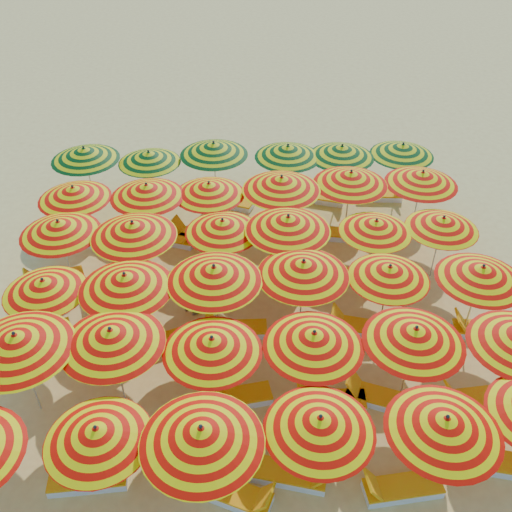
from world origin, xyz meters
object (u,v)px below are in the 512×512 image
at_px(umbrella_19, 133,229).
at_px(lounger_1, 235,495).
at_px(umbrella_4, 445,425).
at_px(lounger_23, 230,202).
at_px(umbrella_31, 149,157).
at_px(lounger_13, 482,330).
at_px(umbrella_17, 482,273).
at_px(lounger_12, 360,327).
at_px(umbrella_28, 351,178).
at_px(lounger_14, 55,280).
at_px(lounger_4, 494,462).
at_px(lounger_22, 80,201).
at_px(umbrella_8, 212,345).
at_px(lounger_21, 328,233).
at_px(umbrella_22, 376,226).
at_px(umbrella_10, 415,335).
at_px(umbrella_15, 303,268).
at_px(umbrella_34, 342,151).
at_px(umbrella_27, 281,183).
at_px(lounger_9, 39,336).
at_px(lounger_7, 378,397).
at_px(lounger_16, 301,276).
at_px(umbrella_23, 443,223).
at_px(lounger_0, 90,479).
at_px(umbrella_9, 314,339).
at_px(beachgoer_b, 189,291).
at_px(umbrella_24, 74,193).
at_px(lounger_20, 195,236).
at_px(umbrella_18, 59,228).
at_px(umbrella_13, 125,281).
at_px(umbrella_30, 85,154).
at_px(umbrella_14, 214,274).
at_px(umbrella_7, 111,337).
at_px(umbrella_16, 389,272).
at_px(lounger_11, 235,329).
at_px(umbrella_35, 402,150).
at_px(umbrella_12, 44,286).
at_px(lounger_2, 290,474).
at_px(umbrella_26, 209,189).
at_px(umbrella_3, 320,424).
at_px(umbrella_6, 17,342).
at_px(umbrella_21, 288,223).
at_px(lounger_5, 236,398).
at_px(lounger_19, 172,238).
at_px(umbrella_25, 147,191).
at_px(lounger_24, 323,198).

xyz_separation_m(umbrella_19, lounger_1, (2.74, -6.93, -2.18)).
height_order(umbrella_4, lounger_23, umbrella_4).
relative_size(umbrella_31, lounger_13, 1.48).
relative_size(umbrella_17, lounger_12, 1.50).
xyz_separation_m(umbrella_28, lounger_14, (-9.54, -2.15, -2.15)).
xyz_separation_m(lounger_4, lounger_22, (-11.51, 11.49, 0.00)).
distance_m(umbrella_8, lounger_21, 8.23).
bearing_deg(umbrella_22, umbrella_10, -91.44).
bearing_deg(umbrella_15, umbrella_34, 72.19).
height_order(umbrella_27, lounger_9, umbrella_27).
relative_size(umbrella_17, umbrella_19, 0.89).
bearing_deg(lounger_7, lounger_9, 6.61).
distance_m(umbrella_4, lounger_16, 7.66).
bearing_deg(umbrella_23, lounger_0, -144.96).
height_order(umbrella_9, beachgoer_b, umbrella_9).
distance_m(umbrella_24, lounger_20, 4.24).
relative_size(umbrella_17, umbrella_18, 0.90).
relative_size(umbrella_13, umbrella_30, 1.07).
relative_size(umbrella_14, lounger_16, 1.66).
xyz_separation_m(lounger_22, lounger_23, (5.65, -0.30, 0.00)).
xyz_separation_m(umbrella_7, umbrella_30, (-2.31, 9.04, -0.05)).
bearing_deg(beachgoer_b, umbrella_31, -36.75).
bearing_deg(lounger_16, lounger_0, 63.49).
height_order(umbrella_9, lounger_12, umbrella_9).
distance_m(umbrella_23, umbrella_30, 12.31).
xyz_separation_m(umbrella_16, lounger_13, (2.87, -0.36, -1.92)).
relative_size(umbrella_10, umbrella_27, 0.79).
bearing_deg(umbrella_13, lounger_16, 27.51).
xyz_separation_m(lounger_11, lounger_14, (-5.64, 2.43, 0.00)).
height_order(umbrella_35, lounger_14, umbrella_35).
height_order(umbrella_4, umbrella_8, umbrella_4).
xyz_separation_m(umbrella_12, lounger_12, (8.47, 0.01, -1.90)).
bearing_deg(umbrella_17, lounger_2, -141.48).
height_order(umbrella_17, umbrella_18, umbrella_18).
xyz_separation_m(umbrella_26, umbrella_34, (4.69, 2.27, 0.04)).
relative_size(umbrella_7, umbrella_13, 1.07).
bearing_deg(lounger_9, lounger_11, 156.18).
xyz_separation_m(umbrella_3, umbrella_26, (-2.36, 9.07, 0.01)).
bearing_deg(umbrella_3, umbrella_6, 160.56).
height_order(umbrella_21, lounger_4, umbrella_21).
xyz_separation_m(umbrella_4, umbrella_8, (-4.63, 2.39, -0.04)).
relative_size(umbrella_3, lounger_5, 1.56).
relative_size(umbrella_26, lounger_19, 1.65).
distance_m(umbrella_9, umbrella_25, 8.06).
relative_size(umbrella_9, umbrella_23, 0.87).
bearing_deg(lounger_20, lounger_9, 69.50).
distance_m(umbrella_6, lounger_24, 12.63).
bearing_deg(umbrella_4, lounger_0, 176.85).
height_order(umbrella_16, lounger_21, umbrella_16).
distance_m(umbrella_21, umbrella_28, 3.44).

